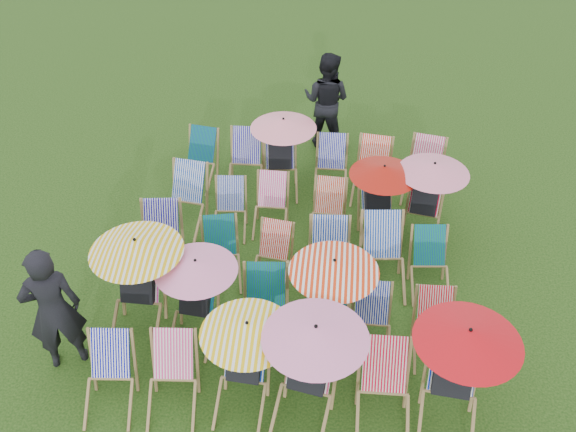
# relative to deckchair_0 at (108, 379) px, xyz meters

# --- Properties ---
(ground) EXTENTS (100.00, 100.00, 0.00)m
(ground) POSITION_rel_deckchair_0_xyz_m (2.04, 2.31, -0.45)
(ground) COLOR black
(ground) RESTS_ON ground
(deckchair_0) EXTENTS (0.66, 0.87, 0.90)m
(deckchair_0) POSITION_rel_deckchair_0_xyz_m (0.00, 0.00, 0.00)
(deckchair_0) COLOR olive
(deckchair_0) RESTS_ON ground
(deckchair_1) EXTENTS (0.67, 0.89, 0.92)m
(deckchair_1) POSITION_rel_deckchair_0_xyz_m (0.76, 0.05, 0.01)
(deckchair_1) COLOR olive
(deckchair_1) RESTS_ON ground
(deckchair_2) EXTENTS (1.11, 1.16, 1.31)m
(deckchair_2) POSITION_rel_deckchair_0_xyz_m (1.62, 0.19, 0.24)
(deckchair_2) COLOR olive
(deckchair_2) RESTS_ON ground
(deckchair_3) EXTENTS (1.22, 1.30, 1.44)m
(deckchair_3) POSITION_rel_deckchair_0_xyz_m (2.38, 0.09, 0.31)
(deckchair_3) COLOR olive
(deckchair_3) RESTS_ON ground
(deckchair_4) EXTENTS (0.68, 0.93, 1.00)m
(deckchair_4) POSITION_rel_deckchair_0_xyz_m (3.28, 0.08, 0.05)
(deckchair_4) COLOR olive
(deckchair_4) RESTS_ON ground
(deckchair_5) EXTENTS (1.22, 1.29, 1.45)m
(deckchair_5) POSITION_rel_deckchair_0_xyz_m (4.07, 0.20, 0.31)
(deckchair_5) COLOR olive
(deckchair_5) RESTS_ON ground
(deckchair_6) EXTENTS (1.22, 1.27, 1.45)m
(deckchair_6) POSITION_rel_deckchair_0_xyz_m (0.02, 1.29, 0.32)
(deckchair_6) COLOR olive
(deckchair_6) RESTS_ON ground
(deckchair_7) EXTENTS (1.07, 1.13, 1.27)m
(deckchair_7) POSITION_rel_deckchair_0_xyz_m (0.81, 1.19, 0.22)
(deckchair_7) COLOR olive
(deckchair_7) RESTS_ON ground
(deckchair_8) EXTENTS (0.72, 0.95, 0.98)m
(deckchair_8) POSITION_rel_deckchair_0_xyz_m (1.74, 1.22, 0.04)
(deckchair_8) COLOR olive
(deckchair_8) RESTS_ON ground
(deckchair_9) EXTENTS (1.15, 1.22, 1.37)m
(deckchair_9) POSITION_rel_deckchair_0_xyz_m (2.55, 1.26, 0.27)
(deckchair_9) COLOR olive
(deckchair_9) RESTS_ON ground
(deckchair_10) EXTENTS (0.56, 0.78, 0.84)m
(deckchair_10) POSITION_rel_deckchair_0_xyz_m (3.14, 1.21, -0.03)
(deckchair_10) COLOR olive
(deckchair_10) RESTS_ON ground
(deckchair_11) EXTENTS (0.59, 0.81, 0.86)m
(deckchair_11) POSITION_rel_deckchair_0_xyz_m (3.96, 1.18, -0.02)
(deckchair_11) COLOR olive
(deckchair_11) RESTS_ON ground
(deckchair_12) EXTENTS (0.76, 0.98, 0.99)m
(deckchair_12) POSITION_rel_deckchair_0_xyz_m (0.02, 2.43, 0.05)
(deckchair_12) COLOR olive
(deckchair_12) RESTS_ON ground
(deckchair_13) EXTENTS (0.73, 0.91, 0.88)m
(deckchair_13) POSITION_rel_deckchair_0_xyz_m (0.94, 2.32, -0.01)
(deckchair_13) COLOR olive
(deckchair_13) RESTS_ON ground
(deckchair_14) EXTENTS (0.66, 0.84, 0.83)m
(deckchair_14) POSITION_rel_deckchair_0_xyz_m (1.69, 2.37, -0.04)
(deckchair_14) COLOR olive
(deckchair_14) RESTS_ON ground
(deckchair_15) EXTENTS (0.69, 0.93, 0.97)m
(deckchair_15) POSITION_rel_deckchair_0_xyz_m (2.54, 2.31, 0.04)
(deckchair_15) COLOR olive
(deckchair_15) RESTS_ON ground
(deckchair_16) EXTENTS (0.77, 1.00, 1.02)m
(deckchair_16) POSITION_rel_deckchair_0_xyz_m (3.31, 2.42, 0.06)
(deckchair_16) COLOR olive
(deckchair_16) RESTS_ON ground
(deckchair_17) EXTENTS (0.65, 0.86, 0.88)m
(deckchair_17) POSITION_rel_deckchair_0_xyz_m (3.99, 2.40, -0.01)
(deckchair_17) COLOR olive
(deckchair_17) RESTS_ON ground
(deckchair_18) EXTENTS (0.76, 0.98, 0.98)m
(deckchair_18) POSITION_rel_deckchair_0_xyz_m (0.13, 3.50, 0.04)
(deckchair_18) COLOR olive
(deckchair_18) RESTS_ON ground
(deckchair_19) EXTENTS (0.60, 0.79, 0.82)m
(deckchair_19) POSITION_rel_deckchair_0_xyz_m (0.89, 3.43, -0.04)
(deckchair_19) COLOR olive
(deckchair_19) RESTS_ON ground
(deckchair_20) EXTENTS (0.57, 0.79, 0.85)m
(deckchair_20) POSITION_rel_deckchair_0_xyz_m (1.53, 3.57, -0.02)
(deckchair_20) COLOR olive
(deckchair_20) RESTS_ON ground
(deckchair_21) EXTENTS (0.60, 0.82, 0.86)m
(deckchair_21) POSITION_rel_deckchair_0_xyz_m (2.46, 3.49, -0.02)
(deckchair_21) COLOR olive
(deckchair_21) RESTS_ON ground
(deckchair_22) EXTENTS (1.06, 1.16, 1.26)m
(deckchair_22) POSITION_rel_deckchair_0_xyz_m (3.26, 3.54, 0.22)
(deckchair_22) COLOR olive
(deckchair_22) RESTS_ON ground
(deckchair_23) EXTENTS (1.10, 1.18, 1.31)m
(deckchair_23) POSITION_rel_deckchair_0_xyz_m (3.97, 3.64, 0.24)
(deckchair_23) COLOR olive
(deckchair_23) RESTS_ON ground
(deckchair_24) EXTENTS (0.72, 0.91, 0.91)m
(deckchair_24) POSITION_rel_deckchair_0_xyz_m (0.10, 4.72, 0.00)
(deckchair_24) COLOR olive
(deckchair_24) RESTS_ON ground
(deckchair_25) EXTENTS (0.66, 0.90, 0.95)m
(deckchair_25) POSITION_rel_deckchair_0_xyz_m (0.95, 4.70, 0.02)
(deckchair_25) COLOR olive
(deckchair_25) RESTS_ON ground
(deckchair_26) EXTENTS (1.12, 1.20, 1.33)m
(deckchair_26) POSITION_rel_deckchair_0_xyz_m (1.58, 4.67, 0.25)
(deckchair_26) COLOR olive
(deckchair_26) RESTS_ON ground
(deckchair_27) EXTENTS (0.60, 0.84, 0.90)m
(deckchair_27) POSITION_rel_deckchair_0_xyz_m (2.45, 4.73, -0.00)
(deckchair_27) COLOR olive
(deckchair_27) RESTS_ON ground
(deckchair_28) EXTENTS (0.74, 0.95, 0.96)m
(deckchair_28) POSITION_rel_deckchair_0_xyz_m (3.15, 4.62, 0.03)
(deckchair_28) COLOR olive
(deckchair_28) RESTS_ON ground
(deckchair_29) EXTENTS (0.80, 0.99, 0.96)m
(deckchair_29) POSITION_rel_deckchair_0_xyz_m (4.04, 4.71, 0.03)
(deckchair_29) COLOR olive
(deckchair_29) RESTS_ON ground
(person_left) EXTENTS (0.83, 0.72, 1.91)m
(person_left) POSITION_rel_deckchair_0_xyz_m (-0.79, 0.58, 0.50)
(person_left) COLOR black
(person_left) RESTS_ON ground
(person_rear) EXTENTS (1.09, 0.97, 1.89)m
(person_rear) POSITION_rel_deckchair_0_xyz_m (2.28, 6.19, 0.49)
(person_rear) COLOR black
(person_rear) RESTS_ON ground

